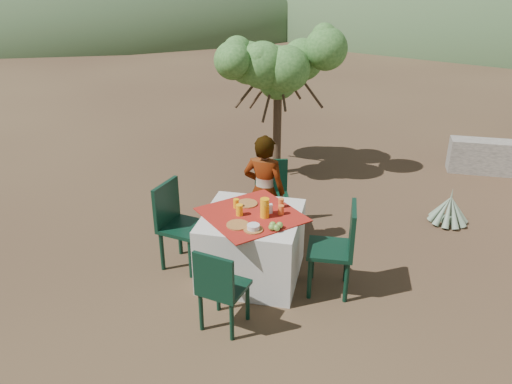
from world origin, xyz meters
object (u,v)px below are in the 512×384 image
Objects in this scene: chair_far at (272,192)px; chair_right at (339,245)px; chair_near at (220,287)px; person at (264,191)px; juice_pitcher at (265,208)px; table at (252,245)px; agave at (449,210)px; shrub_tree at (283,73)px; chair_left at (177,221)px.

chair_right is (0.93, -1.21, 0.05)m from chair_far.
chair_near is 1.68m from person.
juice_pitcher is at bearing 108.56° from person.
table is 2.89m from agave.
person is 0.68× the size of shrub_tree.
person is at bearing -40.07° from chair_left.
shrub_tree is 9.83× the size of juice_pitcher.
chair_near is at bearing -52.28° from chair_right.
person is at bearing -85.19° from shrub_tree.
agave is (2.36, 2.71, -0.29)m from chair_near.
chair_left is at bearing -151.34° from agave.
juice_pitcher is (0.36, -3.08, -0.77)m from shrub_tree.
person is 2.58m from agave.
agave is at bearing -118.16° from chair_near.
table is 2.34× the size of agave.
chair_far is (0.00, 1.13, 0.12)m from table.
shrub_tree reaches higher than table.
chair_right is (1.01, 0.87, 0.07)m from chair_near.
agave is at bearing -49.56° from chair_left.
chair_left is at bearing -96.82° from chair_right.
juice_pitcher is at bearing -82.80° from chair_left.
chair_left is 0.71× the size of person.
juice_pitcher is (1.02, -0.08, 0.32)m from chair_left.
chair_near is at bearing 94.22° from person.
agave is at bearing 40.21° from juice_pitcher.
chair_right is at bearing -4.96° from table.
table is 0.96m from chair_near.
chair_left reaches higher than chair_near.
agave is 2.88m from juice_pitcher.
shrub_tree is at bearing 93.95° from table.
agave is at bearing 141.16° from chair_right.
chair_near is 4.15m from shrub_tree.
chair_far is at bearing -164.39° from agave.
person reaches higher than chair_far.
chair_left is 1.10m from person.
chair_far is at bearing -26.99° from chair_left.
table is 0.89m from chair_left.
juice_pitcher is (0.16, -0.75, 0.17)m from person.
person reaches higher than agave.
chair_far is 0.46m from person.
person is 2.52× the size of agave.
chair_far is 2.23m from shrub_tree.
person reaches higher than chair_near.
chair_far is 1.63× the size of agave.
chair_far is at bearing 89.94° from table.
chair_left is (-0.87, -1.09, 0.05)m from chair_far.
chair_near is 3.61m from agave.
table is 1.43× the size of chair_far.
chair_far reaches higher than chair_near.
juice_pitcher is at bearing -13.42° from table.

